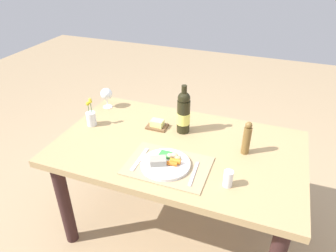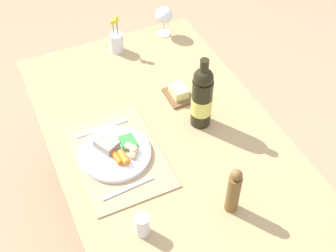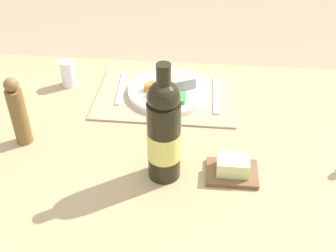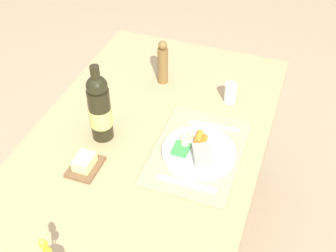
{
  "view_description": "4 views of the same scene",
  "coord_description": "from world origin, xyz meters",
  "px_view_note": "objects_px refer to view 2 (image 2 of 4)",
  "views": [
    {
      "loc": [
        0.47,
        -1.42,
        1.75
      ],
      "look_at": [
        -0.1,
        0.08,
        0.77
      ],
      "focal_mm": 32.8,
      "sensor_mm": 36.0,
      "label": 1
    },
    {
      "loc": [
        1.05,
        -0.48,
        2.0
      ],
      "look_at": [
        -0.04,
        0.02,
        0.73
      ],
      "focal_mm": 47.6,
      "sensor_mm": 36.0,
      "label": 2
    },
    {
      "loc": [
        -0.11,
        0.95,
        1.45
      ],
      "look_at": [
        -0.02,
        0.04,
        0.77
      ],
      "focal_mm": 45.46,
      "sensor_mm": 36.0,
      "label": 3
    },
    {
      "loc": [
        -1.09,
        -0.48,
        1.85
      ],
      "look_at": [
        0.04,
        -0.08,
        0.77
      ],
      "focal_mm": 47.04,
      "sensor_mm": 36.0,
      "label": 4
    }
  ],
  "objects_px": {
    "flower_vase": "(117,41)",
    "wine_bottle": "(202,98)",
    "butter_dish": "(179,93)",
    "dining_table": "(167,156)",
    "fork": "(102,128)",
    "wine_glass": "(164,16)",
    "salt_shaker": "(142,225)",
    "knife": "(128,188)",
    "dinner_plate": "(116,152)",
    "pepper_mill": "(234,191)"
  },
  "relations": [
    {
      "from": "dining_table",
      "to": "fork",
      "type": "relative_size",
      "value": 6.85
    },
    {
      "from": "salt_shaker",
      "to": "flower_vase",
      "type": "xyz_separation_m",
      "value": [
        -0.95,
        0.26,
        0.01
      ]
    },
    {
      "from": "wine_bottle",
      "to": "butter_dish",
      "type": "bearing_deg",
      "value": -175.34
    },
    {
      "from": "dining_table",
      "to": "wine_glass",
      "type": "relative_size",
      "value": 9.84
    },
    {
      "from": "knife",
      "to": "butter_dish",
      "type": "relative_size",
      "value": 1.51
    },
    {
      "from": "fork",
      "to": "butter_dish",
      "type": "height_order",
      "value": "butter_dish"
    },
    {
      "from": "dining_table",
      "to": "pepper_mill",
      "type": "height_order",
      "value": "pepper_mill"
    },
    {
      "from": "salt_shaker",
      "to": "knife",
      "type": "bearing_deg",
      "value": 174.45
    },
    {
      "from": "knife",
      "to": "salt_shaker",
      "type": "height_order",
      "value": "salt_shaker"
    },
    {
      "from": "pepper_mill",
      "to": "salt_shaker",
      "type": "xyz_separation_m",
      "value": [
        -0.04,
        -0.31,
        -0.05
      ]
    },
    {
      "from": "dining_table",
      "to": "butter_dish",
      "type": "xyz_separation_m",
      "value": [
        -0.19,
        0.15,
        0.13
      ]
    },
    {
      "from": "fork",
      "to": "flower_vase",
      "type": "xyz_separation_m",
      "value": [
        -0.45,
        0.23,
        0.05
      ]
    },
    {
      "from": "wine_glass",
      "to": "salt_shaker",
      "type": "bearing_deg",
      "value": -28.0
    },
    {
      "from": "wine_bottle",
      "to": "wine_glass",
      "type": "relative_size",
      "value": 2.14
    },
    {
      "from": "salt_shaker",
      "to": "dinner_plate",
      "type": "bearing_deg",
      "value": 174.35
    },
    {
      "from": "fork",
      "to": "wine_bottle",
      "type": "distance_m",
      "value": 0.41
    },
    {
      "from": "dinner_plate",
      "to": "flower_vase",
      "type": "relative_size",
      "value": 1.39
    },
    {
      "from": "pepper_mill",
      "to": "wine_glass",
      "type": "bearing_deg",
      "value": 168.14
    },
    {
      "from": "fork",
      "to": "wine_bottle",
      "type": "bearing_deg",
      "value": 70.0
    },
    {
      "from": "pepper_mill",
      "to": "salt_shaker",
      "type": "relative_size",
      "value": 2.31
    },
    {
      "from": "butter_dish",
      "to": "wine_bottle",
      "type": "height_order",
      "value": "wine_bottle"
    },
    {
      "from": "dinner_plate",
      "to": "pepper_mill",
      "type": "distance_m",
      "value": 0.47
    },
    {
      "from": "salt_shaker",
      "to": "wine_bottle",
      "type": "relative_size",
      "value": 0.28
    },
    {
      "from": "dinner_plate",
      "to": "pepper_mill",
      "type": "relative_size",
      "value": 1.32
    },
    {
      "from": "butter_dish",
      "to": "wine_bottle",
      "type": "xyz_separation_m",
      "value": [
        0.17,
        0.01,
        0.11
      ]
    },
    {
      "from": "pepper_mill",
      "to": "flower_vase",
      "type": "bearing_deg",
      "value": -177.51
    },
    {
      "from": "fork",
      "to": "salt_shaker",
      "type": "height_order",
      "value": "salt_shaker"
    },
    {
      "from": "fork",
      "to": "flower_vase",
      "type": "height_order",
      "value": "flower_vase"
    },
    {
      "from": "dining_table",
      "to": "knife",
      "type": "height_order",
      "value": "knife"
    },
    {
      "from": "fork",
      "to": "knife",
      "type": "relative_size",
      "value": 1.08
    },
    {
      "from": "knife",
      "to": "pepper_mill",
      "type": "xyz_separation_m",
      "value": [
        0.22,
        0.29,
        0.09
      ]
    },
    {
      "from": "dining_table",
      "to": "salt_shaker",
      "type": "height_order",
      "value": "salt_shaker"
    },
    {
      "from": "butter_dish",
      "to": "flower_vase",
      "type": "distance_m",
      "value": 0.43
    },
    {
      "from": "salt_shaker",
      "to": "flower_vase",
      "type": "bearing_deg",
      "value": 164.43
    },
    {
      "from": "flower_vase",
      "to": "salt_shaker",
      "type": "bearing_deg",
      "value": -15.57
    },
    {
      "from": "dining_table",
      "to": "salt_shaker",
      "type": "xyz_separation_m",
      "value": [
        0.34,
        -0.24,
        0.15
      ]
    },
    {
      "from": "flower_vase",
      "to": "wine_bottle",
      "type": "height_order",
      "value": "wine_bottle"
    },
    {
      "from": "dining_table",
      "to": "wine_bottle",
      "type": "distance_m",
      "value": 0.29
    },
    {
      "from": "knife",
      "to": "salt_shaker",
      "type": "bearing_deg",
      "value": -9.56
    },
    {
      "from": "dinner_plate",
      "to": "flower_vase",
      "type": "distance_m",
      "value": 0.65
    },
    {
      "from": "fork",
      "to": "salt_shaker",
      "type": "distance_m",
      "value": 0.49
    },
    {
      "from": "dinner_plate",
      "to": "fork",
      "type": "xyz_separation_m",
      "value": [
        -0.15,
        -0.0,
        -0.01
      ]
    },
    {
      "from": "dining_table",
      "to": "butter_dish",
      "type": "distance_m",
      "value": 0.27
    },
    {
      "from": "butter_dish",
      "to": "flower_vase",
      "type": "relative_size",
      "value": 0.68
    },
    {
      "from": "fork",
      "to": "knife",
      "type": "distance_m",
      "value": 0.31
    },
    {
      "from": "butter_dish",
      "to": "pepper_mill",
      "type": "bearing_deg",
      "value": -7.94
    },
    {
      "from": "salt_shaker",
      "to": "fork",
      "type": "bearing_deg",
      "value": 176.53
    },
    {
      "from": "knife",
      "to": "dining_table",
      "type": "bearing_deg",
      "value": 121.77
    },
    {
      "from": "butter_dish",
      "to": "dinner_plate",
      "type": "bearing_deg",
      "value": -61.35
    },
    {
      "from": "dinner_plate",
      "to": "wine_glass",
      "type": "relative_size",
      "value": 1.81
    }
  ]
}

